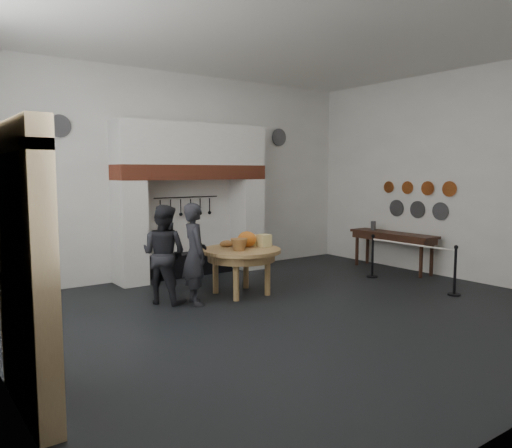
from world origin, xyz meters
TOP-DOWN VIEW (x-y plane):
  - floor at (0.00, 0.00)m, footprint 9.00×8.00m
  - ceiling at (0.00, 0.00)m, footprint 9.00×8.00m
  - wall_back at (0.00, 4.00)m, footprint 9.00×0.02m
  - wall_right at (4.50, 0.00)m, footprint 0.02×8.00m
  - chimney_pier_left at (-1.48, 3.65)m, footprint 0.55×0.70m
  - chimney_pier_right at (1.48, 3.65)m, footprint 0.55×0.70m
  - hearth_brick_band at (0.00, 3.65)m, footprint 3.50×0.72m
  - chimney_hood at (0.00, 3.65)m, footprint 3.50×0.70m
  - iron_range at (0.00, 3.72)m, footprint 1.90×0.45m
  - utensil_rail at (0.00, 3.92)m, footprint 1.60×0.02m
  - door_recess at (-4.47, -1.00)m, footprint 0.04×1.10m
  - door_jamb_near at (-4.38, -1.70)m, footprint 0.22×0.30m
  - door_jamb_far at (-4.38, -0.30)m, footprint 0.22×0.30m
  - door_lintel at (-4.38, -1.00)m, footprint 0.22×1.70m
  - work_table at (-0.10, 1.58)m, footprint 1.71×1.71m
  - pumpkin at (0.10, 1.68)m, footprint 0.36×0.36m
  - cheese_block_big at (0.40, 1.53)m, footprint 0.22×0.22m
  - cheese_block_small at (0.38, 1.83)m, footprint 0.18×0.18m
  - wicker_basket at (-0.25, 1.43)m, footprint 0.37×0.37m
  - bread_loaf at (-0.20, 1.93)m, footprint 0.31×0.18m
  - visitor_near at (-1.16, 1.47)m, footprint 0.55×0.73m
  - visitor_far at (-1.56, 1.87)m, footprint 1.02×1.08m
  - side_table at (4.10, 1.40)m, footprint 0.55×2.20m
  - pewter_jug at (4.10, 2.00)m, footprint 0.12×0.12m
  - copper_pan_a at (4.46, 0.20)m, footprint 0.03×0.34m
  - copper_pan_b at (4.46, 0.75)m, footprint 0.03×0.32m
  - copper_pan_c at (4.46, 1.30)m, footprint 0.03×0.30m
  - copper_pan_d at (4.46, 1.85)m, footprint 0.03×0.28m
  - pewter_plate_left at (4.46, 0.40)m, footprint 0.03×0.40m
  - pewter_plate_mid at (4.46, 1.00)m, footprint 0.03×0.40m
  - pewter_plate_right at (4.46, 1.60)m, footprint 0.03×0.40m
  - pewter_plate_back_left at (-2.70, 3.96)m, footprint 0.44×0.03m
  - pewter_plate_back_right at (2.70, 3.96)m, footprint 0.44×0.03m
  - barrier_post_near at (3.10, -0.87)m, footprint 0.05×0.05m
  - barrier_post_far at (3.10, 1.13)m, footprint 0.05×0.05m
  - barrier_rope at (3.10, 0.13)m, footprint 0.04×2.00m

SIDE VIEW (x-z plane):
  - floor at x=0.00m, z-range -0.01..0.01m
  - iron_range at x=0.00m, z-range 0.00..0.50m
  - barrier_post_near at x=3.10m, z-range 0.00..0.90m
  - barrier_post_far at x=3.10m, z-range 0.00..0.90m
  - work_table at x=-0.10m, z-range 0.80..0.88m
  - barrier_rope at x=3.10m, z-range 0.83..0.87m
  - side_table at x=4.10m, z-range 0.84..0.90m
  - visitor_far at x=-1.56m, z-range 0.00..1.75m
  - visitor_near at x=-1.16m, z-range 0.00..1.79m
  - bread_loaf at x=-0.20m, z-range 0.87..1.01m
  - cheese_block_small at x=0.38m, z-range 0.88..1.07m
  - wicker_basket at x=-0.25m, z-range 0.88..1.09m
  - cheese_block_big at x=0.40m, z-range 0.88..1.11m
  - pewter_jug at x=4.10m, z-range 0.90..1.12m
  - pumpkin at x=0.10m, z-range 0.88..1.18m
  - chimney_pier_left at x=-1.48m, z-range 0.00..2.15m
  - chimney_pier_right at x=1.48m, z-range 0.00..2.15m
  - door_recess at x=-4.47m, z-range 0.00..2.50m
  - door_jamb_near at x=-4.38m, z-range 0.00..2.60m
  - door_jamb_far at x=-4.38m, z-range 0.00..2.60m
  - pewter_plate_left at x=4.46m, z-range 1.25..1.65m
  - pewter_plate_mid at x=4.46m, z-range 1.25..1.65m
  - pewter_plate_right at x=4.46m, z-range 1.25..1.65m
  - utensil_rail at x=0.00m, z-range 1.74..1.76m
  - copper_pan_b at x=4.46m, z-range 1.79..2.11m
  - copper_pan_d at x=4.46m, z-range 1.81..2.09m
  - copper_pan_a at x=4.46m, z-range 1.78..2.12m
  - copper_pan_c at x=4.46m, z-range 1.80..2.10m
  - wall_back at x=0.00m, z-range 0.00..4.50m
  - wall_right at x=4.50m, z-range 0.00..4.50m
  - hearth_brick_band at x=0.00m, z-range 2.15..2.47m
  - door_lintel at x=-4.38m, z-range 2.50..2.80m
  - chimney_hood at x=0.00m, z-range 2.47..3.37m
  - pewter_plate_back_left at x=-2.70m, z-range 2.98..3.42m
  - pewter_plate_back_right at x=2.70m, z-range 2.98..3.42m
  - ceiling at x=0.00m, z-range 4.49..4.51m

